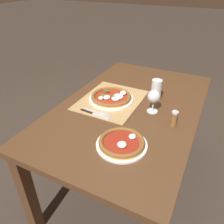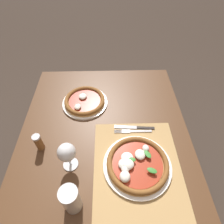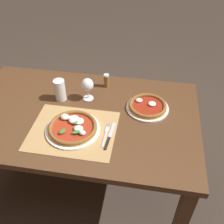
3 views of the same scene
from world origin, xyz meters
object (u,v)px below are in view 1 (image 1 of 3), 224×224
object	(u,v)px
knife	(94,114)
pint_glass	(156,90)
pizza_near	(112,97)
pizza_far	(122,143)
fork	(98,112)
wine_glass	(154,97)
pepper_shaker	(174,119)

from	to	relation	value
knife	pint_glass	bearing A→B (deg)	143.06
pizza_near	knife	bearing A→B (deg)	-3.51
pizza_far	pint_glass	distance (m)	0.57
pizza_near	knife	distance (m)	0.22
pizza_far	pint_glass	bearing A→B (deg)	179.49
fork	knife	xyz separation A→B (m)	(0.02, -0.01, 0.00)
knife	wine_glass	bearing A→B (deg)	122.38
pepper_shaker	wine_glass	bearing A→B (deg)	-120.90
pizza_near	wine_glass	size ratio (longest dim) A/B	2.03
pizza_near	fork	size ratio (longest dim) A/B	1.57
wine_glass	fork	xyz separation A→B (m)	(0.18, -0.31, -0.10)
pint_glass	pepper_shaker	world-z (taller)	pint_glass
knife	pepper_shaker	xyz separation A→B (m)	(-0.11, 0.47, 0.04)
wine_glass	pizza_far	bearing A→B (deg)	-5.61
fork	pint_glass	bearing A→B (deg)	142.30
pizza_near	pizza_far	distance (m)	0.49
pint_glass	pepper_shaker	size ratio (longest dim) A/B	1.49
fork	pepper_shaker	xyz separation A→B (m)	(-0.08, 0.46, 0.04)
pint_glass	pepper_shaker	xyz separation A→B (m)	(0.27, 0.19, -0.02)
wine_glass	knife	bearing A→B (deg)	-57.62
pizza_near	pint_glass	size ratio (longest dim) A/B	2.17
pint_glass	fork	xyz separation A→B (m)	(0.35, -0.27, -0.06)
pepper_shaker	pizza_near	bearing A→B (deg)	-103.42
pizza_near	fork	world-z (taller)	pizza_near
wine_glass	pint_glass	xyz separation A→B (m)	(-0.18, -0.03, -0.04)
pint_glass	knife	xyz separation A→B (m)	(0.38, -0.28, -0.06)
pizza_near	pizza_far	size ratio (longest dim) A/B	1.17
pizza_far	knife	xyz separation A→B (m)	(-0.19, -0.28, -0.01)
pizza_near	wine_glass	xyz separation A→B (m)	(0.02, 0.30, 0.08)
pint_glass	wine_glass	bearing A→B (deg)	10.80
fork	pepper_shaker	bearing A→B (deg)	100.09
fork	knife	world-z (taller)	knife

